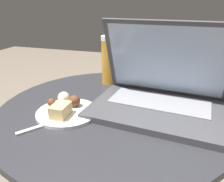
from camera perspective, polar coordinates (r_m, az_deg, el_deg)
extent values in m
cylinder|color=#515156|center=(0.83, 0.36, -20.81)|extent=(0.06, 0.06, 0.50)
cylinder|color=#2D2D33|center=(0.68, 0.41, -4.80)|extent=(0.70, 0.70, 0.02)
cube|color=#47474C|center=(0.65, 11.46, -4.87)|extent=(0.40, 0.29, 0.02)
cube|color=gray|center=(0.68, 12.22, -2.72)|extent=(0.30, 0.15, 0.00)
cube|color=#47474C|center=(0.68, 13.80, 7.75)|extent=(0.38, 0.13, 0.24)
cube|color=silver|center=(0.68, 13.75, 7.61)|extent=(0.35, 0.11, 0.21)
cylinder|color=gold|center=(0.86, -0.23, 7.61)|extent=(0.07, 0.07, 0.17)
cylinder|color=white|center=(0.84, -0.24, 13.67)|extent=(0.08, 0.08, 0.02)
cylinder|color=white|center=(0.65, -11.54, -5.49)|extent=(0.18, 0.18, 0.01)
cube|color=#DBB775|center=(0.62, -13.27, -4.89)|extent=(0.04, 0.06, 0.03)
sphere|color=brown|center=(0.66, -9.75, -2.55)|extent=(0.03, 0.03, 0.03)
sphere|color=beige|center=(0.69, -12.48, -1.71)|extent=(0.04, 0.04, 0.04)
sphere|color=brown|center=(0.68, -15.50, -2.88)|extent=(0.03, 0.03, 0.03)
cube|color=silver|center=(0.60, -18.00, -8.72)|extent=(0.08, 0.11, 0.00)
cube|color=silver|center=(0.63, -10.21, -6.45)|extent=(0.05, 0.06, 0.00)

